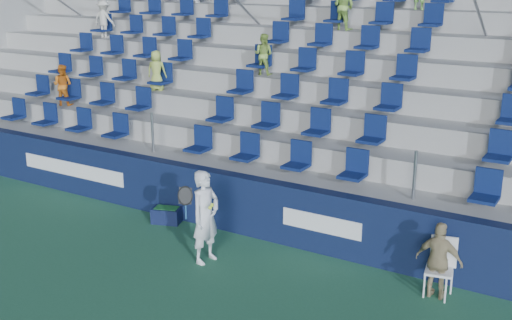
% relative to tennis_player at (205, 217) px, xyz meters
% --- Properties ---
extents(ground, '(70.00, 70.00, 0.00)m').
position_rel_tennis_player_xyz_m(ground, '(0.17, -1.66, -0.87)').
color(ground, '#2C6847').
rests_on(ground, ground).
extents(sponsor_wall, '(24.00, 0.32, 1.20)m').
position_rel_tennis_player_xyz_m(sponsor_wall, '(0.17, 1.49, -0.27)').
color(sponsor_wall, '#101A3D').
rests_on(sponsor_wall, ground).
extents(grandstand, '(24.00, 8.17, 6.63)m').
position_rel_tennis_player_xyz_m(grandstand, '(0.16, 6.59, 1.27)').
color(grandstand, gray).
rests_on(grandstand, ground).
extents(tennis_player, '(0.69, 0.67, 1.73)m').
position_rel_tennis_player_xyz_m(tennis_player, '(0.00, 0.00, 0.00)').
color(tennis_player, silver).
rests_on(tennis_player, ground).
extents(line_judge_chair, '(0.51, 0.52, 0.98)m').
position_rel_tennis_player_xyz_m(line_judge_chair, '(4.00, 0.99, -0.31)').
color(line_judge_chair, white).
rests_on(line_judge_chair, ground).
extents(line_judge, '(0.76, 0.33, 1.30)m').
position_rel_tennis_player_xyz_m(line_judge, '(4.00, 0.84, -0.22)').
color(line_judge, tan).
rests_on(line_judge, ground).
extents(ball_bin, '(0.68, 0.56, 0.33)m').
position_rel_tennis_player_xyz_m(ball_bin, '(-1.81, 1.09, -0.69)').
color(ball_bin, '#10183B').
rests_on(ball_bin, ground).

